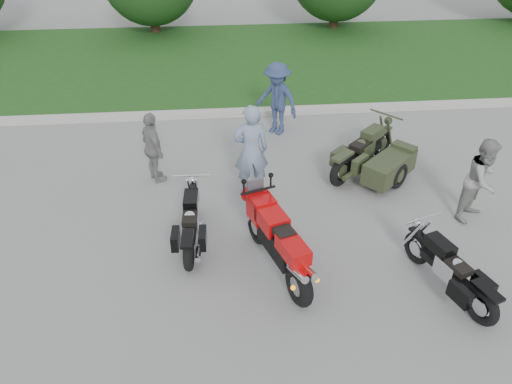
{
  "coord_description": "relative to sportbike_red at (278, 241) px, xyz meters",
  "views": [
    {
      "loc": [
        -0.81,
        -6.3,
        5.8
      ],
      "look_at": [
        -0.17,
        1.08,
        0.8
      ],
      "focal_mm": 35.0,
      "sensor_mm": 36.0,
      "label": 1
    }
  ],
  "objects": [
    {
      "name": "grass_strip",
      "position": [
        -0.09,
        10.29,
        -0.57
      ],
      "size": [
        60.0,
        8.0,
        0.14
      ],
      "primitive_type": "cube",
      "color": "#295D20",
      "rests_on": "ground"
    },
    {
      "name": "person_back",
      "position": [
        -2.24,
        3.06,
        0.14
      ],
      "size": [
        0.76,
        0.98,
        1.56
      ],
      "primitive_type": "imported",
      "rotation": [
        0.0,
        0.0,
        2.05
      ],
      "color": "gray",
      "rests_on": "ground"
    },
    {
      "name": "curb",
      "position": [
        -0.09,
        6.14,
        -0.57
      ],
      "size": [
        60.0,
        0.3,
        0.15
      ],
      "primitive_type": "cube",
      "color": "#B9B5AE",
      "rests_on": "ground"
    },
    {
      "name": "cruiser_right",
      "position": [
        2.66,
        -0.73,
        -0.24
      ],
      "size": [
        0.85,
        1.98,
        0.79
      ],
      "rotation": [
        0.0,
        0.0,
        0.34
      ],
      "color": "black",
      "rests_on": "ground"
    },
    {
      "name": "cruiser_left",
      "position": [
        -1.43,
        0.87,
        -0.24
      ],
      "size": [
        0.35,
        2.05,
        0.79
      ],
      "rotation": [
        0.0,
        0.0,
        -0.04
      ],
      "color": "black",
      "rests_on": "ground"
    },
    {
      "name": "person_denim",
      "position": [
        0.59,
        5.05,
        0.26
      ],
      "size": [
        1.31,
        1.29,
        1.81
      ],
      "primitive_type": "imported",
      "rotation": [
        0.0,
        0.0,
        -0.74
      ],
      "color": "navy",
      "rests_on": "ground"
    },
    {
      "name": "sportbike_red",
      "position": [
        0.0,
        0.0,
        0.0
      ],
      "size": [
        0.94,
        2.24,
        1.1
      ],
      "rotation": [
        0.0,
        0.0,
        0.32
      ],
      "color": "black",
      "rests_on": "ground"
    },
    {
      "name": "person_grey",
      "position": [
        3.95,
        1.21,
        0.18
      ],
      "size": [
        1.02,
        0.99,
        1.66
      ],
      "primitive_type": "imported",
      "rotation": [
        0.0,
        0.0,
        0.65
      ],
      "color": "gray",
      "rests_on": "ground"
    },
    {
      "name": "ground",
      "position": [
        -0.09,
        0.14,
        -0.64
      ],
      "size": [
        80.0,
        80.0,
        0.0
      ],
      "primitive_type": "plane",
      "color": "gray",
      "rests_on": "ground"
    },
    {
      "name": "cruiser_sidecar",
      "position": [
        2.46,
        2.71,
        -0.22
      ],
      "size": [
        2.0,
        2.07,
        0.9
      ],
      "rotation": [
        0.0,
        0.0,
        -0.83
      ],
      "color": "black",
      "rests_on": "ground"
    },
    {
      "name": "person_stripe",
      "position": [
        -0.25,
        2.45,
        0.32
      ],
      "size": [
        0.74,
        0.52,
        1.93
      ],
      "primitive_type": "imported",
      "rotation": [
        0.0,
        0.0,
        3.22
      ],
      "color": "#7D90AB",
      "rests_on": "ground"
    }
  ]
}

